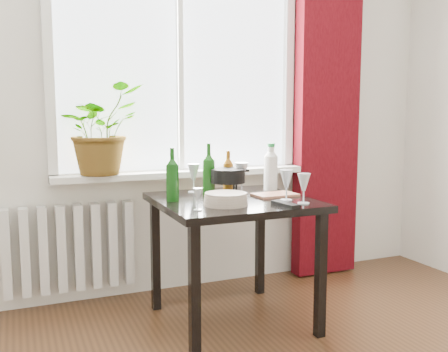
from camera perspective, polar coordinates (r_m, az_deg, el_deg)
name	(u,v)px	position (r m, az deg, el deg)	size (l,w,h in m)	color
window	(179,57)	(3.44, -5.18, 13.38)	(1.72, 0.08, 1.62)	white
windowsill	(183,173)	(3.38, -4.67, 0.32)	(1.72, 0.20, 0.04)	white
curtain	(327,104)	(3.83, 11.71, 8.07)	(0.50, 0.12, 2.56)	#3B050B
radiator	(70,248)	(3.34, -17.19, -7.84)	(0.80, 0.10, 0.55)	silver
table	(233,214)	(2.89, 1.00, -4.40)	(0.85, 0.85, 0.74)	black
potted_plant	(100,129)	(3.21, -13.99, 5.22)	(0.51, 0.44, 0.57)	#2A6E1D
wine_bottle_left	(172,174)	(2.79, -5.92, 0.22)	(0.07, 0.07, 0.30)	#0C3E0B
wine_bottle_right	(209,169)	(2.98, -1.75, 0.83)	(0.07, 0.07, 0.32)	#0F420C
bottle_amber	(228,171)	(3.08, 0.48, 0.56)	(0.06, 0.06, 0.26)	brown
cleaning_bottle	(271,166)	(3.19, 5.37, 1.13)	(0.09, 0.09, 0.30)	silver
wineglass_front_right	(286,185)	(2.81, 7.15, -1.01)	(0.08, 0.08, 0.18)	silver
wineglass_far_right	(304,188)	(2.73, 9.10, -1.38)	(0.07, 0.07, 0.17)	silver
wineglass_back_center	(242,178)	(3.02, 2.02, -0.20)	(0.08, 0.08, 0.20)	silver
wineglass_back_left	(194,178)	(3.07, -3.49, -0.22)	(0.08, 0.08, 0.18)	silver
wineglass_front_left	(198,199)	(2.51, -3.01, -2.67)	(0.05, 0.05, 0.12)	silver
plate_stack	(226,199)	(2.66, 0.20, -2.66)	(0.24, 0.24, 0.06)	#C3B3A2
fondue_pot	(228,182)	(2.97, 0.44, -0.70)	(0.24, 0.20, 0.16)	black
tv_remote	(285,204)	(2.65, 7.02, -3.24)	(0.06, 0.19, 0.02)	black
cutting_board	(275,195)	(2.98, 5.84, -2.14)	(0.25, 0.16, 0.01)	#AC6A4D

